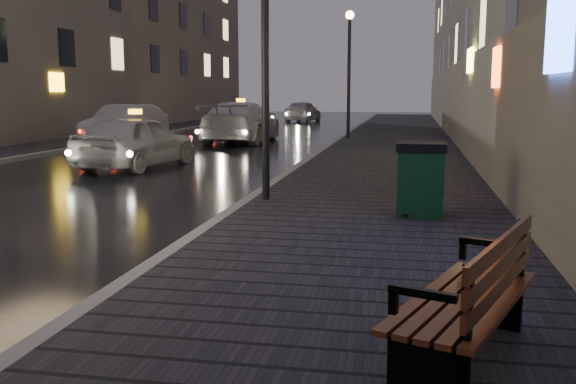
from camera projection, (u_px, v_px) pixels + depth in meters
name	position (u px, v px, depth m)	size (l,w,h in m)	color
sidewalk	(396.00, 142.00, 26.12)	(4.60, 58.00, 0.15)	black
curb	(337.00, 141.00, 26.56)	(0.20, 58.00, 0.15)	slate
sidewalk_far	(108.00, 138.00, 28.44)	(2.40, 58.00, 0.15)	black
curb_far	(136.00, 138.00, 28.20)	(0.20, 58.00, 0.15)	slate
building_far_c	(158.00, 43.00, 45.94)	(6.00, 22.00, 11.00)	#6B6051
lamp_near	(265.00, 14.00, 11.40)	(0.36, 0.36, 5.28)	black
lamp_far	(349.00, 58.00, 26.93)	(0.36, 0.36, 5.28)	black
bench	(475.00, 298.00, 4.72)	(1.29, 2.03, 0.98)	black
trash_bin	(421.00, 178.00, 10.31)	(0.79, 0.79, 1.18)	black
taxi_near	(136.00, 141.00, 17.89)	(1.77, 4.40, 1.50)	#B8B8BE
car_left_mid	(125.00, 125.00, 25.25)	(1.69, 4.85, 1.60)	#9B9BA2
taxi_mid	(241.00, 122.00, 26.64)	(2.36, 5.80, 1.68)	silver
taxi_far	(245.00, 118.00, 35.22)	(2.16, 4.69, 1.30)	silver
car_far	(303.00, 111.00, 44.19)	(1.71, 4.25, 1.45)	gray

